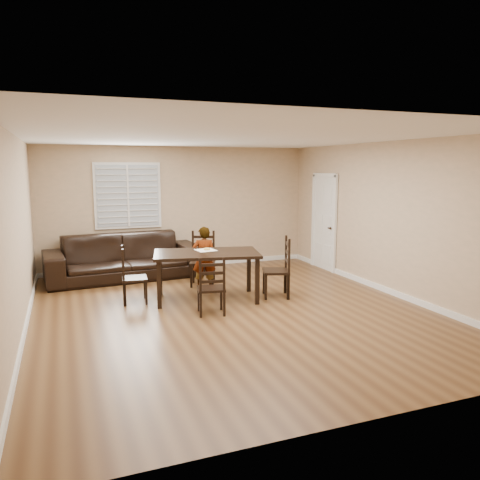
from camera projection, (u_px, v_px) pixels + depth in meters
name	position (u px, v px, depth m)	size (l,w,h in m)	color
ground	(231.00, 311.00, 7.40)	(7.00, 7.00, 0.00)	brown
room	(229.00, 196.00, 7.30)	(6.04, 7.04, 2.72)	tan
dining_table	(207.00, 257.00, 7.93)	(1.92, 1.34, 0.82)	black
chair_near	(203.00, 260.00, 9.06)	(0.59, 0.57, 1.03)	black
chair_far	(212.00, 289.00, 7.09)	(0.48, 0.45, 0.92)	black
chair_left	(128.00, 278.00, 7.77)	(0.44, 0.46, 0.95)	black
chair_right	(283.00, 270.00, 8.16)	(0.57, 0.59, 1.06)	black
child	(204.00, 258.00, 8.58)	(0.43, 0.28, 1.18)	gray
napkin	(206.00, 250.00, 8.11)	(0.32, 0.32, 0.00)	white
donut	(207.00, 249.00, 8.11)	(0.11, 0.11, 0.04)	gold
sofa	(124.00, 257.00, 9.49)	(3.06, 1.20, 0.89)	black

